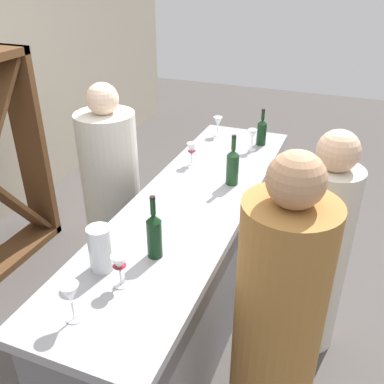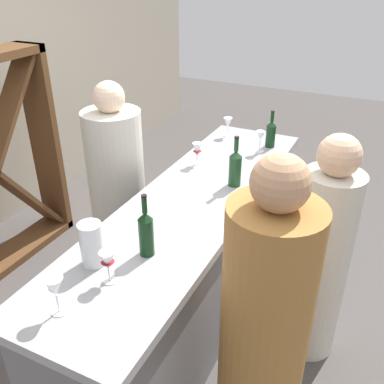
{
  "view_description": "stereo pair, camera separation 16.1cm",
  "coord_description": "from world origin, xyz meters",
  "px_view_note": "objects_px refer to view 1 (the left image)",
  "views": [
    {
      "loc": [
        -2.01,
        -0.79,
        2.2
      ],
      "look_at": [
        0.0,
        0.0,
        1.01
      ],
      "focal_mm": 40.35,
      "sensor_mm": 36.0,
      "label": 1
    },
    {
      "loc": [
        -1.95,
        -0.94,
        2.2
      ],
      "look_at": [
        0.0,
        0.0,
        1.01
      ],
      "focal_mm": 40.35,
      "sensor_mm": 36.0,
      "label": 2
    }
  ],
  "objects_px": {
    "person_center_guest": "(320,253)",
    "wine_glass_near_right": "(70,295)",
    "wine_glass_near_left": "(252,135)",
    "wine_glass_far_left": "(192,150)",
    "water_pitcher": "(100,249)",
    "person_left_guest": "(276,333)",
    "wine_bottle_leftmost_dark_green": "(154,234)",
    "wine_bottle_center_dark_green": "(262,131)",
    "wine_glass_near_center": "(119,266)",
    "wine_glass_far_center": "(218,123)",
    "wine_bottle_second_left_olive_green": "(233,166)",
    "person_right_guest": "(113,202)"
  },
  "relations": [
    {
      "from": "person_center_guest",
      "to": "wine_glass_near_right",
      "type": "bearing_deg",
      "value": 63.91
    },
    {
      "from": "wine_glass_near_left",
      "to": "person_center_guest",
      "type": "height_order",
      "value": "person_center_guest"
    },
    {
      "from": "wine_glass_far_left",
      "to": "water_pitcher",
      "type": "bearing_deg",
      "value": -178.33
    },
    {
      "from": "wine_glass_far_left",
      "to": "person_left_guest",
      "type": "height_order",
      "value": "person_left_guest"
    },
    {
      "from": "wine_bottle_leftmost_dark_green",
      "to": "wine_bottle_center_dark_green",
      "type": "xyz_separation_m",
      "value": [
        1.52,
        -0.14,
        -0.02
      ]
    },
    {
      "from": "wine_glass_near_center",
      "to": "water_pitcher",
      "type": "distance_m",
      "value": 0.15
    },
    {
      "from": "wine_bottle_leftmost_dark_green",
      "to": "person_left_guest",
      "type": "distance_m",
      "value": 0.7
    },
    {
      "from": "wine_glass_near_right",
      "to": "wine_glass_far_left",
      "type": "distance_m",
      "value": 1.49
    },
    {
      "from": "wine_glass_near_center",
      "to": "wine_glass_far_center",
      "type": "distance_m",
      "value": 1.83
    },
    {
      "from": "wine_bottle_center_dark_green",
      "to": "wine_glass_near_center",
      "type": "relative_size",
      "value": 1.78
    },
    {
      "from": "wine_bottle_second_left_olive_green",
      "to": "person_left_guest",
      "type": "relative_size",
      "value": 0.2
    },
    {
      "from": "water_pitcher",
      "to": "wine_bottle_center_dark_green",
      "type": "bearing_deg",
      "value": -10.7
    },
    {
      "from": "wine_glass_near_right",
      "to": "person_center_guest",
      "type": "relative_size",
      "value": 0.12
    },
    {
      "from": "wine_bottle_second_left_olive_green",
      "to": "wine_glass_far_center",
      "type": "distance_m",
      "value": 0.83
    },
    {
      "from": "water_pitcher",
      "to": "person_right_guest",
      "type": "xyz_separation_m",
      "value": [
        0.91,
        0.52,
        -0.37
      ]
    },
    {
      "from": "wine_bottle_center_dark_green",
      "to": "person_left_guest",
      "type": "relative_size",
      "value": 0.17
    },
    {
      "from": "wine_bottle_second_left_olive_green",
      "to": "wine_glass_far_center",
      "type": "xyz_separation_m",
      "value": [
        0.75,
        0.35,
        -0.02
      ]
    },
    {
      "from": "wine_glass_near_center",
      "to": "person_left_guest",
      "type": "distance_m",
      "value": 0.75
    },
    {
      "from": "person_left_guest",
      "to": "person_right_guest",
      "type": "relative_size",
      "value": 1.05
    },
    {
      "from": "wine_glass_near_center",
      "to": "person_center_guest",
      "type": "distance_m",
      "value": 1.28
    },
    {
      "from": "wine_glass_far_left",
      "to": "person_right_guest",
      "type": "height_order",
      "value": "person_right_guest"
    },
    {
      "from": "wine_bottle_leftmost_dark_green",
      "to": "wine_glass_far_left",
      "type": "height_order",
      "value": "wine_bottle_leftmost_dark_green"
    },
    {
      "from": "wine_bottle_leftmost_dark_green",
      "to": "wine_bottle_second_left_olive_green",
      "type": "bearing_deg",
      "value": -8.27
    },
    {
      "from": "wine_bottle_second_left_olive_green",
      "to": "person_center_guest",
      "type": "distance_m",
      "value": 0.73
    },
    {
      "from": "water_pitcher",
      "to": "person_left_guest",
      "type": "distance_m",
      "value": 0.86
    },
    {
      "from": "wine_glass_near_center",
      "to": "wine_glass_far_center",
      "type": "relative_size",
      "value": 1.05
    },
    {
      "from": "wine_bottle_center_dark_green",
      "to": "water_pitcher",
      "type": "bearing_deg",
      "value": 169.3
    },
    {
      "from": "wine_glass_near_center",
      "to": "person_right_guest",
      "type": "height_order",
      "value": "person_right_guest"
    },
    {
      "from": "water_pitcher",
      "to": "wine_bottle_second_left_olive_green",
      "type": "bearing_deg",
      "value": -16.73
    },
    {
      "from": "wine_bottle_leftmost_dark_green",
      "to": "wine_glass_far_left",
      "type": "xyz_separation_m",
      "value": [
        1.01,
        0.21,
        -0.02
      ]
    },
    {
      "from": "water_pitcher",
      "to": "person_center_guest",
      "type": "distance_m",
      "value": 1.32
    },
    {
      "from": "person_right_guest",
      "to": "person_left_guest",
      "type": "bearing_deg",
      "value": -48.84
    },
    {
      "from": "wine_glass_far_center",
      "to": "person_left_guest",
      "type": "relative_size",
      "value": 0.09
    },
    {
      "from": "water_pitcher",
      "to": "person_left_guest",
      "type": "height_order",
      "value": "person_left_guest"
    },
    {
      "from": "wine_glass_far_center",
      "to": "person_center_guest",
      "type": "height_order",
      "value": "person_center_guest"
    },
    {
      "from": "wine_bottle_second_left_olive_green",
      "to": "wine_glass_far_center",
      "type": "relative_size",
      "value": 2.17
    },
    {
      "from": "wine_glass_near_left",
      "to": "wine_glass_far_center",
      "type": "distance_m",
      "value": 0.38
    },
    {
      "from": "wine_bottle_center_dark_green",
      "to": "person_center_guest",
      "type": "distance_m",
      "value": 1.06
    },
    {
      "from": "wine_bottle_leftmost_dark_green",
      "to": "person_right_guest",
      "type": "relative_size",
      "value": 0.21
    },
    {
      "from": "wine_glass_far_center",
      "to": "wine_glass_far_left",
      "type": "bearing_deg",
      "value": -179.04
    },
    {
      "from": "wine_bottle_leftmost_dark_green",
      "to": "wine_bottle_center_dark_green",
      "type": "distance_m",
      "value": 1.52
    },
    {
      "from": "wine_glass_far_center",
      "to": "wine_glass_near_right",
      "type": "bearing_deg",
      "value": -177.0
    },
    {
      "from": "wine_glass_far_left",
      "to": "person_center_guest",
      "type": "distance_m",
      "value": 1.05
    },
    {
      "from": "wine_bottle_center_dark_green",
      "to": "person_center_guest",
      "type": "bearing_deg",
      "value": -144.48
    },
    {
      "from": "wine_bottle_leftmost_dark_green",
      "to": "wine_glass_near_center",
      "type": "xyz_separation_m",
      "value": [
        -0.24,
        0.05,
        -0.02
      ]
    },
    {
      "from": "wine_bottle_center_dark_green",
      "to": "wine_glass_near_center",
      "type": "xyz_separation_m",
      "value": [
        -1.76,
        0.18,
        -0.0
      ]
    },
    {
      "from": "wine_bottle_leftmost_dark_green",
      "to": "person_center_guest",
      "type": "xyz_separation_m",
      "value": [
        0.72,
        -0.71,
        -0.41
      ]
    },
    {
      "from": "wine_bottle_second_left_olive_green",
      "to": "wine_glass_far_left",
      "type": "height_order",
      "value": "wine_bottle_second_left_olive_green"
    },
    {
      "from": "wine_glass_near_center",
      "to": "wine_glass_near_right",
      "type": "xyz_separation_m",
      "value": [
        -0.24,
        0.07,
        0.02
      ]
    },
    {
      "from": "person_left_guest",
      "to": "person_center_guest",
      "type": "distance_m",
      "value": 0.78
    }
  ]
}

